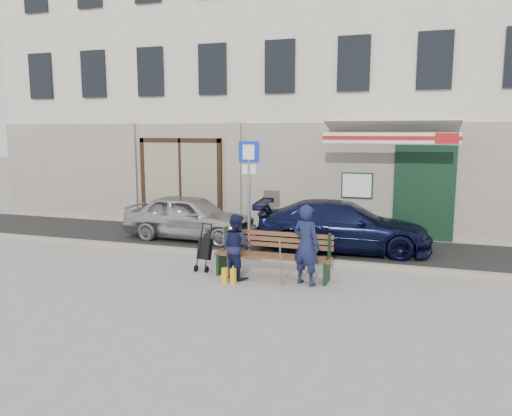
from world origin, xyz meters
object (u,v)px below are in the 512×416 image
at_px(bench, 271,255).
at_px(woman, 236,246).
at_px(parking_sign, 249,179).
at_px(stroller, 205,250).
at_px(car_silver, 190,217).
at_px(man, 306,245).
at_px(car_navy, 342,226).

relative_size(bench, woman, 1.81).
relative_size(parking_sign, stroller, 2.74).
height_order(car_silver, man, man).
xyz_separation_m(parking_sign, bench, (1.03, -1.64, -1.38)).
bearing_deg(woman, car_silver, -21.00).
bearing_deg(bench, car_silver, 138.51).
bearing_deg(stroller, car_navy, 55.32).
xyz_separation_m(bench, man, (0.80, -0.27, 0.33)).
bearing_deg(car_silver, car_navy, -89.32).
distance_m(car_navy, parking_sign, 2.65).
distance_m(bench, stroller, 1.51).
distance_m(man, woman, 1.46).
height_order(car_silver, car_navy, car_navy).
xyz_separation_m(car_silver, man, (3.94, -3.05, 0.17)).
bearing_deg(stroller, man, 0.82).
xyz_separation_m(car_silver, woman, (2.49, -3.05, 0.04)).
bearing_deg(bench, car_navy, 68.80).
bearing_deg(parking_sign, woman, -79.42).
distance_m(car_silver, stroller, 3.17).
xyz_separation_m(car_silver, parking_sign, (2.11, -1.14, 1.22)).
xyz_separation_m(car_silver, car_navy, (4.20, -0.05, 0.00)).
height_order(car_silver, parking_sign, parking_sign).
relative_size(car_silver, car_navy, 0.85).
bearing_deg(car_silver, bench, -130.18).
bearing_deg(bench, parking_sign, 122.09).
height_order(parking_sign, man, parking_sign).
height_order(bench, stroller, stroller).
relative_size(car_silver, woman, 2.76).
bearing_deg(car_silver, parking_sign, -117.03).
relative_size(car_silver, bench, 1.53).
distance_m(parking_sign, woman, 2.28).
bearing_deg(stroller, woman, -12.55).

